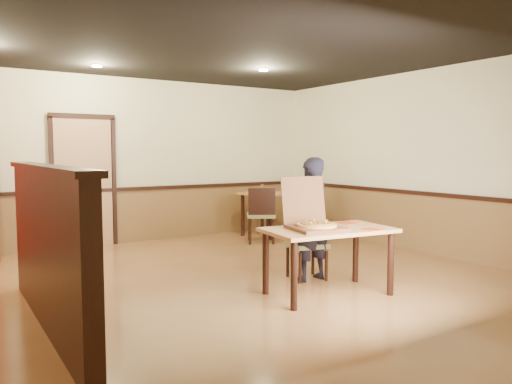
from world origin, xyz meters
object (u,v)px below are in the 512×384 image
Objects in this scene: condiment at (262,188)px; pizza_box at (314,223)px; side_chair_left at (261,213)px; side_chair_right at (307,207)px; side_table at (265,202)px; diner at (311,219)px; diner_chair at (305,240)px; main_table at (328,238)px.

pizza_box is at bearing -115.25° from condiment.
side_chair_left is 0.98m from side_chair_right.
pizza_box is at bearing 13.85° from side_chair_right.
side_table is 3.27m from diner.
condiment is at bearing 78.11° from diner_chair.
pizza_box is (-0.42, -0.70, 0.33)m from diner_chair.
side_chair_right reaches higher than side_chair_left.
pizza_box is at bearing 177.83° from main_table.
side_chair_right is at bearing -149.81° from side_chair_left.
side_chair_left is 0.84m from condiment.
side_chair_right is 0.89m from condiment.
diner_chair is at bearing -114.67° from side_table.
diner reaches higher than condiment.
side_table is (1.55, 3.56, -0.00)m from main_table.
diner is 3.26m from condiment.
side_chair_left is (0.82, 2.23, 0.05)m from diner_chair.
diner is at bearing 64.63° from pizza_box.
side_chair_right reaches higher than main_table.
diner_chair is 0.85× the size of side_chair_right.
side_chair_right is 0.79m from side_table.
diner_chair is 0.88m from pizza_box.
diner_chair is at bearing 69.16° from pizza_box.
pizza_box is 4.78× the size of condiment.
main_table is 0.64m from diner.
main_table is at bearing -96.99° from diner_chair.
diner_chair is at bearing -113.70° from condiment.
side_chair_left reaches higher than main_table.
main_table is 1.52× the size of side_chair_left.
side_chair_left is at bearing -113.74° from diner.
side_table is at bearing -89.68° from side_chair_right.
side_chair_left is 0.94× the size of side_chair_right.
pizza_box is at bearing 97.06° from side_chair_left.
condiment is at bearing 75.10° from pizza_box.
side_chair_right is at bearing -131.74° from diner.
pizza_box reaches higher than side_chair_left.
diner_chair is 3.14m from condiment.
main_table is 0.25m from pizza_box.
diner is (-0.84, -2.37, 0.22)m from side_chair_left.
diner_chair is 1.23× the size of pizza_box.
side_table is at bearing 77.13° from diner_chair.
condiment is at bearing 74.35° from main_table.
side_chair_left reaches higher than side_table.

